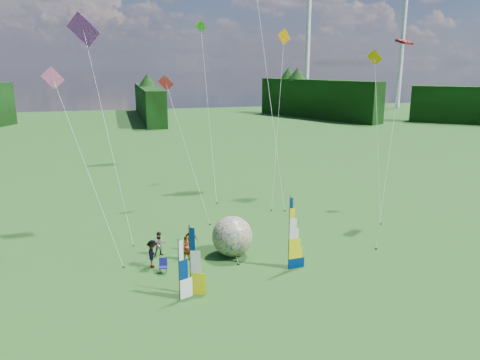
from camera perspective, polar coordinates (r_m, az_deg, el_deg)
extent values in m
plane|color=#326F26|center=(26.83, 4.42, -13.38)|extent=(220.00, 220.00, 0.00)
sphere|color=#002796|center=(30.84, -0.96, -6.87)|extent=(3.40, 3.40, 2.66)
imported|color=#66594C|center=(30.46, -6.49, -8.30)|extent=(0.70, 0.63, 1.61)
imported|color=#66594C|center=(31.39, -9.75, -7.69)|extent=(0.86, 0.52, 1.65)
imported|color=#66594C|center=(29.75, -10.63, -8.85)|extent=(0.60, 1.19, 1.77)
imported|color=#66594C|center=(31.85, -5.98, -7.21)|extent=(1.03, 0.86, 1.66)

